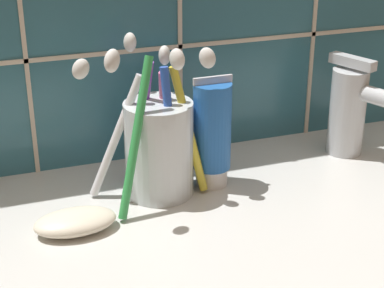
{
  "coord_description": "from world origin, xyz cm",
  "views": [
    {
      "loc": [
        -21.81,
        -53.26,
        35.8
      ],
      "look_at": [
        -1.76,
        2.97,
        9.39
      ],
      "focal_mm": 60.0,
      "sensor_mm": 36.0,
      "label": 1
    }
  ],
  "objects_px": {
    "toothpaste_tube": "(212,133)",
    "sink_faucet": "(352,108)",
    "toothbrush_cup": "(158,143)",
    "soap_bar": "(75,222)"
  },
  "relations": [
    {
      "from": "toothpaste_tube",
      "to": "sink_faucet",
      "type": "distance_m",
      "value": 0.19
    },
    {
      "from": "sink_faucet",
      "to": "soap_bar",
      "type": "xyz_separation_m",
      "value": [
        -0.36,
        -0.07,
        -0.05
      ]
    },
    {
      "from": "toothbrush_cup",
      "to": "soap_bar",
      "type": "bearing_deg",
      "value": -153.73
    },
    {
      "from": "toothpaste_tube",
      "to": "sink_faucet",
      "type": "height_order",
      "value": "toothpaste_tube"
    },
    {
      "from": "toothbrush_cup",
      "to": "soap_bar",
      "type": "height_order",
      "value": "toothbrush_cup"
    },
    {
      "from": "toothbrush_cup",
      "to": "toothpaste_tube",
      "type": "xyz_separation_m",
      "value": [
        0.06,
        -0.0,
        0.0
      ]
    },
    {
      "from": "toothbrush_cup",
      "to": "toothpaste_tube",
      "type": "height_order",
      "value": "toothbrush_cup"
    },
    {
      "from": "toothbrush_cup",
      "to": "sink_faucet",
      "type": "relative_size",
      "value": 1.49
    },
    {
      "from": "toothbrush_cup",
      "to": "toothpaste_tube",
      "type": "relative_size",
      "value": 1.44
    },
    {
      "from": "toothbrush_cup",
      "to": "soap_bar",
      "type": "relative_size",
      "value": 2.24
    }
  ]
}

